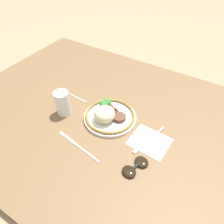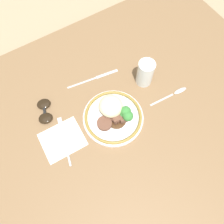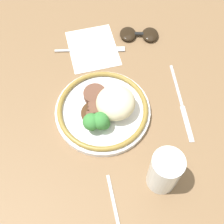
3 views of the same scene
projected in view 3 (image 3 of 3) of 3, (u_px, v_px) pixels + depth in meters
name	position (u px, v px, depth m)	size (l,w,h in m)	color
ground_plane	(100.00, 110.00, 0.82)	(8.00, 8.00, 0.00)	#998466
dining_table	(100.00, 106.00, 0.80)	(1.54, 1.04, 0.04)	brown
napkin	(93.00, 48.00, 0.87)	(0.16, 0.14, 0.00)	white
plate	(106.00, 109.00, 0.75)	(0.23, 0.23, 0.08)	white
juice_glass	(164.00, 173.00, 0.64)	(0.07, 0.07, 0.12)	#F4AD19
fork	(97.00, 50.00, 0.86)	(0.06, 0.19, 0.00)	#B7B7BC
knife	(182.00, 104.00, 0.78)	(0.22, 0.04, 0.00)	#B7B7BC
sunglasses	(139.00, 34.00, 0.88)	(0.09, 0.12, 0.02)	black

